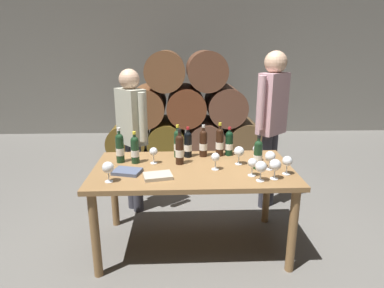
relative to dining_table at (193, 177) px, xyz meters
name	(u,v)px	position (x,y,z in m)	size (l,w,h in m)	color
ground_plane	(193,244)	(0.00, 0.00, -0.67)	(14.00, 14.00, 0.00)	#66635E
cellar_back_wall	(184,64)	(0.00, 4.20, 0.73)	(10.00, 0.24, 2.80)	slate
barrel_stack	(186,112)	(0.00, 2.60, 0.06)	(2.49, 0.90, 1.69)	brown
dining_table	(193,177)	(0.00, 0.00, 0.00)	(1.70, 0.90, 0.76)	olive
wine_bottle_0	(188,144)	(-0.03, 0.28, 0.22)	(0.07, 0.07, 0.29)	black
wine_bottle_1	(180,149)	(-0.11, 0.10, 0.23)	(0.07, 0.07, 0.32)	black
wine_bottle_2	(135,149)	(-0.51, 0.14, 0.22)	(0.07, 0.07, 0.29)	#19381E
wine_bottle_3	(258,154)	(0.55, -0.04, 0.22)	(0.07, 0.07, 0.29)	#19381E
wine_bottle_4	(203,143)	(0.11, 0.30, 0.22)	(0.07, 0.07, 0.30)	black
wine_bottle_5	(120,148)	(-0.64, 0.16, 0.23)	(0.07, 0.07, 0.32)	#19381E
wine_bottle_6	(220,142)	(0.26, 0.31, 0.23)	(0.07, 0.07, 0.32)	black
wine_bottle_7	(178,143)	(-0.13, 0.29, 0.22)	(0.07, 0.07, 0.31)	#19381E
wine_bottle_8	(229,143)	(0.36, 0.32, 0.21)	(0.07, 0.07, 0.27)	black
wine_glass_0	(239,152)	(0.41, 0.06, 0.21)	(0.09, 0.09, 0.16)	white
wine_glass_1	(252,163)	(0.46, -0.20, 0.20)	(0.07, 0.07, 0.15)	white
wine_glass_2	(275,165)	(0.63, -0.28, 0.21)	(0.09, 0.09, 0.16)	white
wine_glass_3	(270,157)	(0.64, -0.07, 0.20)	(0.09, 0.09, 0.16)	white
wine_glass_4	(215,158)	(0.19, -0.05, 0.20)	(0.07, 0.07, 0.15)	white
wine_glass_5	(257,150)	(0.58, 0.15, 0.20)	(0.07, 0.07, 0.15)	white
wine_glass_6	(287,161)	(0.75, -0.18, 0.20)	(0.08, 0.08, 0.15)	white
wine_glass_7	(154,152)	(-0.34, 0.12, 0.20)	(0.07, 0.07, 0.15)	white
wine_glass_8	(108,168)	(-0.66, -0.28, 0.21)	(0.09, 0.09, 0.16)	white
wine_glass_9	(261,167)	(0.51, -0.31, 0.20)	(0.09, 0.09, 0.16)	white
tasting_notebook	(127,172)	(-0.54, -0.11, 0.11)	(0.22, 0.16, 0.03)	#4C5670
leather_ledger	(158,176)	(-0.29, -0.21, 0.11)	(0.22, 0.16, 0.03)	#B2A893
sommelier_presenting	(272,116)	(0.87, 0.75, 0.37)	(0.39, 0.35, 1.72)	#383842
taster_seated_left	(132,129)	(-0.61, 0.72, 0.25)	(0.35, 0.40, 1.54)	#383842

